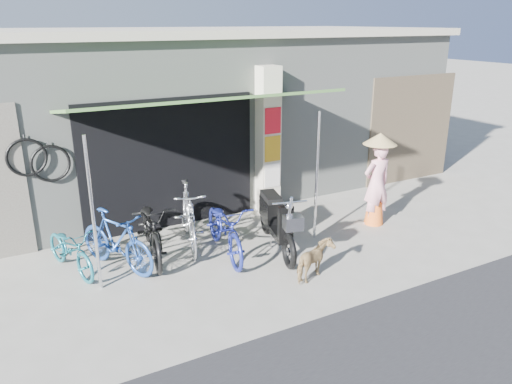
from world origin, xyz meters
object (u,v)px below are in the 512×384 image
moped (276,221)px  nun (377,180)px  bike_teal (71,249)px  bike_navy (225,228)px  street_dog (315,261)px  bike_silver (189,216)px  bike_black (152,228)px  bike_blue (116,241)px

moped → nun: 2.33m
bike_teal → nun: 5.68m
bike_teal → moped: (3.31, -0.80, 0.13)m
bike_teal → bike_navy: bike_navy is taller
street_dog → nun: bearing=-85.0°
bike_silver → street_dog: (1.25, -2.09, -0.26)m
street_dog → nun: size_ratio=0.40×
bike_black → nun: nun is taller
bike_blue → bike_navy: bike_blue is taller
bike_teal → moped: size_ratio=0.76×
bike_blue → moped: (2.64, -0.56, 0.02)m
bike_navy → bike_blue: bearing=176.3°
bike_black → bike_silver: bike_silver is taller
bike_teal → moped: moped is taller
bike_navy → nun: (3.19, -0.13, 0.41)m
bike_blue → bike_silver: bike_silver is taller
bike_teal → bike_navy: (2.42, -0.61, 0.10)m
bike_silver → nun: 3.69m
bike_blue → moped: 2.70m
bike_blue → bike_navy: bearing=-38.2°
bike_teal → street_dog: (3.27, -2.05, -0.09)m
bike_black → street_dog: (1.96, -1.99, -0.21)m
bike_teal → street_dog: 3.86m
bike_silver → bike_navy: bike_silver is taller
bike_silver → street_dog: bike_silver is taller
street_dog → bike_blue: bearing=31.0°
moped → bike_navy: bearing=-177.8°
bike_black → street_dog: bearing=-36.0°
bike_black → bike_teal: bearing=-173.3°
bike_teal → bike_black: (1.31, -0.06, 0.12)m
moped → bike_blue: bearing=-177.4°
bike_black → bike_silver: 0.71m
bike_teal → nun: (5.61, -0.74, 0.51)m
bike_blue → bike_teal: bearing=133.8°
bike_blue → bike_black: size_ratio=0.84×
bike_silver → street_dog: 2.45m
bike_silver → moped: (1.29, -0.85, -0.04)m
bike_teal → bike_silver: 2.03m
nun → bike_navy: bearing=-1.4°
moped → nun: nun is taller
bike_navy → street_dog: bearing=-51.4°
bike_teal → nun: bearing=-23.2°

